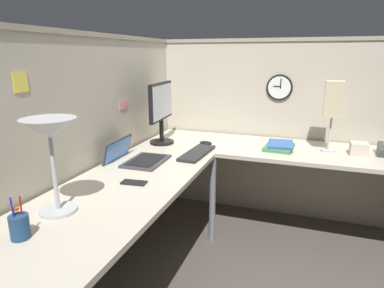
{
  "coord_description": "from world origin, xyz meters",
  "views": [
    {
      "loc": [
        -2.14,
        -0.48,
        1.44
      ],
      "look_at": [
        0.03,
        0.29,
        0.82
      ],
      "focal_mm": 30.95,
      "sensor_mm": 36.0,
      "label": 1
    }
  ],
  "objects_px": {
    "laptop": "(134,158)",
    "keyboard": "(197,153)",
    "book_stack": "(280,146)",
    "desk_lamp_paper": "(333,101)",
    "wall_clock": "(279,87)",
    "cell_phone": "(134,183)",
    "monitor": "(161,108)",
    "tissue_box": "(359,149)",
    "desk_lamp_dome": "(50,137)",
    "computer_mouse": "(206,143)",
    "pen_cup": "(19,226)"
  },
  "relations": [
    {
      "from": "monitor",
      "to": "wall_clock",
      "type": "bearing_deg",
      "value": -58.73
    },
    {
      "from": "pen_cup",
      "to": "desk_lamp_paper",
      "type": "bearing_deg",
      "value": -34.86
    },
    {
      "from": "desk_lamp_paper",
      "to": "wall_clock",
      "type": "distance_m",
      "value": 0.53
    },
    {
      "from": "computer_mouse",
      "to": "tissue_box",
      "type": "bearing_deg",
      "value": -84.03
    },
    {
      "from": "monitor",
      "to": "desk_lamp_dome",
      "type": "distance_m",
      "value": 1.3
    },
    {
      "from": "computer_mouse",
      "to": "desk_lamp_paper",
      "type": "distance_m",
      "value": 1.01
    },
    {
      "from": "desk_lamp_dome",
      "to": "cell_phone",
      "type": "bearing_deg",
      "value": -20.41
    },
    {
      "from": "pen_cup",
      "to": "tissue_box",
      "type": "distance_m",
      "value": 2.24
    },
    {
      "from": "tissue_box",
      "to": "computer_mouse",
      "type": "bearing_deg",
      "value": 95.97
    },
    {
      "from": "laptop",
      "to": "book_stack",
      "type": "height_order",
      "value": "laptop"
    },
    {
      "from": "keyboard",
      "to": "desk_lamp_dome",
      "type": "distance_m",
      "value": 1.19
    },
    {
      "from": "tissue_box",
      "to": "wall_clock",
      "type": "height_order",
      "value": "wall_clock"
    },
    {
      "from": "keyboard",
      "to": "wall_clock",
      "type": "height_order",
      "value": "wall_clock"
    },
    {
      "from": "keyboard",
      "to": "pen_cup",
      "type": "bearing_deg",
      "value": 170.51
    },
    {
      "from": "tissue_box",
      "to": "wall_clock",
      "type": "relative_size",
      "value": 0.55
    },
    {
      "from": "wall_clock",
      "to": "desk_lamp_dome",
      "type": "bearing_deg",
      "value": 155.92
    },
    {
      "from": "monitor",
      "to": "pen_cup",
      "type": "relative_size",
      "value": 2.78
    },
    {
      "from": "monitor",
      "to": "keyboard",
      "type": "relative_size",
      "value": 1.16
    },
    {
      "from": "desk_lamp_paper",
      "to": "tissue_box",
      "type": "relative_size",
      "value": 4.42
    },
    {
      "from": "book_stack",
      "to": "pen_cup",
      "type": "bearing_deg",
      "value": 153.09
    },
    {
      "from": "keyboard",
      "to": "desk_lamp_dome",
      "type": "xyz_separation_m",
      "value": [
        -1.09,
        0.32,
        0.35
      ]
    },
    {
      "from": "monitor",
      "to": "wall_clock",
      "type": "distance_m",
      "value": 1.04
    },
    {
      "from": "keyboard",
      "to": "book_stack",
      "type": "bearing_deg",
      "value": -53.56
    },
    {
      "from": "laptop",
      "to": "tissue_box",
      "type": "height_order",
      "value": "laptop"
    },
    {
      "from": "laptop",
      "to": "pen_cup",
      "type": "distance_m",
      "value": 1.04
    },
    {
      "from": "monitor",
      "to": "tissue_box",
      "type": "height_order",
      "value": "monitor"
    },
    {
      "from": "keyboard",
      "to": "wall_clock",
      "type": "xyz_separation_m",
      "value": [
        0.74,
        -0.5,
        0.43
      ]
    },
    {
      "from": "cell_phone",
      "to": "laptop",
      "type": "bearing_deg",
      "value": 23.19
    },
    {
      "from": "laptop",
      "to": "computer_mouse",
      "type": "relative_size",
      "value": 3.74
    },
    {
      "from": "monitor",
      "to": "keyboard",
      "type": "xyz_separation_m",
      "value": [
        -0.21,
        -0.38,
        -0.28
      ]
    },
    {
      "from": "monitor",
      "to": "book_stack",
      "type": "xyz_separation_m",
      "value": [
        0.16,
        -0.94,
        -0.27
      ]
    },
    {
      "from": "computer_mouse",
      "to": "cell_phone",
      "type": "height_order",
      "value": "computer_mouse"
    },
    {
      "from": "book_stack",
      "to": "wall_clock",
      "type": "bearing_deg",
      "value": 9.34
    },
    {
      "from": "tissue_box",
      "to": "wall_clock",
      "type": "distance_m",
      "value": 0.82
    },
    {
      "from": "laptop",
      "to": "keyboard",
      "type": "height_order",
      "value": "laptop"
    },
    {
      "from": "pen_cup",
      "to": "tissue_box",
      "type": "relative_size",
      "value": 1.5
    },
    {
      "from": "laptop",
      "to": "desk_lamp_paper",
      "type": "xyz_separation_m",
      "value": [
        0.71,
        -1.28,
        0.36
      ]
    },
    {
      "from": "laptop",
      "to": "book_stack",
      "type": "xyz_separation_m",
      "value": [
        0.66,
        -0.93,
        -0.0
      ]
    },
    {
      "from": "monitor",
      "to": "computer_mouse",
      "type": "relative_size",
      "value": 4.81
    },
    {
      "from": "monitor",
      "to": "laptop",
      "type": "bearing_deg",
      "value": -178.67
    },
    {
      "from": "laptop",
      "to": "book_stack",
      "type": "distance_m",
      "value": 1.14
    },
    {
      "from": "computer_mouse",
      "to": "book_stack",
      "type": "height_order",
      "value": "book_stack"
    },
    {
      "from": "cell_phone",
      "to": "tissue_box",
      "type": "xyz_separation_m",
      "value": [
        1.05,
        -1.28,
        0.04
      ]
    },
    {
      "from": "pen_cup",
      "to": "book_stack",
      "type": "xyz_separation_m",
      "value": [
        1.7,
        -0.86,
        -0.03
      ]
    },
    {
      "from": "laptop",
      "to": "keyboard",
      "type": "xyz_separation_m",
      "value": [
        0.29,
        -0.37,
        -0.01
      ]
    },
    {
      "from": "monitor",
      "to": "cell_phone",
      "type": "distance_m",
      "value": 0.94
    },
    {
      "from": "keyboard",
      "to": "desk_lamp_dome",
      "type": "height_order",
      "value": "desk_lamp_dome"
    },
    {
      "from": "monitor",
      "to": "book_stack",
      "type": "relative_size",
      "value": 1.68
    },
    {
      "from": "laptop",
      "to": "cell_phone",
      "type": "bearing_deg",
      "value": -150.7
    },
    {
      "from": "keyboard",
      "to": "computer_mouse",
      "type": "bearing_deg",
      "value": 7.0
    }
  ]
}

